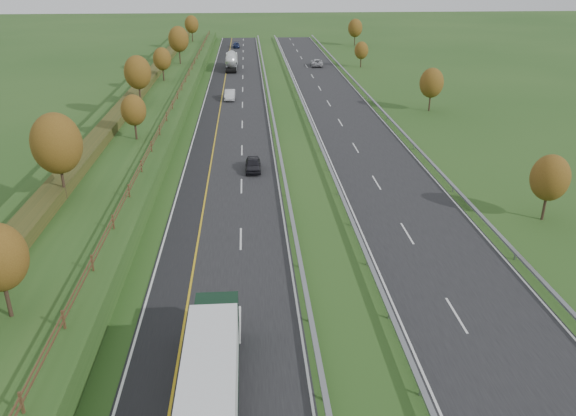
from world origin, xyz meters
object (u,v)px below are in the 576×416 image
car_dark_near (253,164)px  car_small_far (236,45)px  box_lorry (210,401)px  road_tanker (231,60)px  car_silver_mid (230,95)px  car_oncoming (317,63)px

car_dark_near → car_small_far: 98.50m
box_lorry → road_tanker: size_ratio=1.45×
road_tanker → car_small_far: (0.55, 33.49, -1.17)m
road_tanker → car_small_far: bearing=89.1°
car_silver_mid → road_tanker: bearing=91.7°
car_dark_near → car_small_far: car_dark_near is taller
car_small_far → road_tanker: bearing=-91.4°
car_small_far → box_lorry: bearing=-90.2°
road_tanker → car_dark_near: 65.08m
road_tanker → car_oncoming: size_ratio=2.07×
car_dark_near → car_silver_mid: bearing=96.0°
car_silver_mid → car_oncoming: (18.38, 31.94, -0.03)m
car_dark_near → car_small_far: bearing=92.4°
car_dark_near → car_oncoming: size_ratio=0.77×
road_tanker → car_small_far: 33.52m
car_dark_near → car_oncoming: car_oncoming is taller
road_tanker → car_dark_near: (3.69, -64.96, -1.11)m
box_lorry → car_silver_mid: (-0.84, 73.27, -1.51)m
road_tanker → car_oncoming: (18.73, 2.48, -1.07)m
car_silver_mid → car_oncoming: 36.85m
road_tanker → car_dark_near: road_tanker is taller
box_lorry → car_dark_near: bearing=86.2°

